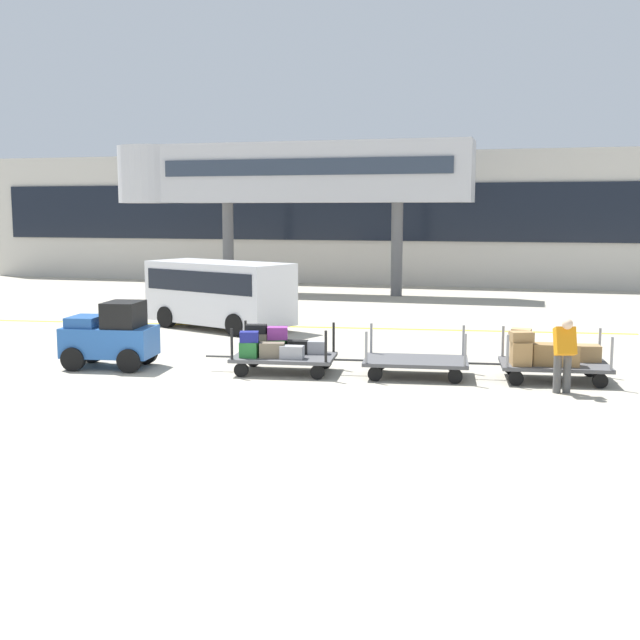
{
  "coord_description": "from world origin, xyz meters",
  "views": [
    {
      "loc": [
        6.93,
        -14.35,
        3.7
      ],
      "look_at": [
        2.43,
        2.42,
        1.31
      ],
      "focal_mm": 44.8,
      "sensor_mm": 36.0,
      "label": 1
    }
  ],
  "objects_px": {
    "baggage_cart_tail": "(548,356)",
    "baggage_tug": "(111,336)",
    "baggage_handler": "(564,352)",
    "baggage_cart_middle": "(415,362)",
    "baggage_cart_lead": "(277,350)",
    "shuttle_van": "(219,289)"
  },
  "relations": [
    {
      "from": "baggage_cart_middle",
      "to": "baggage_cart_tail",
      "type": "xyz_separation_m",
      "value": [
        2.85,
        0.34,
        0.21
      ]
    },
    {
      "from": "baggage_tug",
      "to": "baggage_handler",
      "type": "bearing_deg",
      "value": -0.37
    },
    {
      "from": "baggage_tug",
      "to": "shuttle_van",
      "type": "height_order",
      "value": "shuttle_van"
    },
    {
      "from": "baggage_tug",
      "to": "shuttle_van",
      "type": "distance_m",
      "value": 6.62
    },
    {
      "from": "baggage_tug",
      "to": "baggage_cart_lead",
      "type": "distance_m",
      "value": 4.01
    },
    {
      "from": "baggage_cart_middle",
      "to": "baggage_handler",
      "type": "height_order",
      "value": "baggage_handler"
    },
    {
      "from": "baggage_cart_middle",
      "to": "baggage_cart_lead",
      "type": "bearing_deg",
      "value": -174.25
    },
    {
      "from": "baggage_cart_middle",
      "to": "baggage_handler",
      "type": "bearing_deg",
      "value": -15.57
    },
    {
      "from": "baggage_cart_tail",
      "to": "shuttle_van",
      "type": "bearing_deg",
      "value": 151.13
    },
    {
      "from": "baggage_tug",
      "to": "baggage_cart_tail",
      "type": "relative_size",
      "value": 0.72
    },
    {
      "from": "baggage_tug",
      "to": "baggage_handler",
      "type": "height_order",
      "value": "baggage_tug"
    },
    {
      "from": "baggage_cart_tail",
      "to": "baggage_cart_lead",
      "type": "bearing_deg",
      "value": -173.78
    },
    {
      "from": "baggage_cart_lead",
      "to": "baggage_cart_middle",
      "type": "relative_size",
      "value": 1.0
    },
    {
      "from": "baggage_cart_middle",
      "to": "shuttle_van",
      "type": "height_order",
      "value": "shuttle_van"
    },
    {
      "from": "baggage_tug",
      "to": "baggage_cart_middle",
      "type": "bearing_deg",
      "value": 6.48
    },
    {
      "from": "baggage_cart_tail",
      "to": "baggage_handler",
      "type": "relative_size",
      "value": 1.96
    },
    {
      "from": "baggage_cart_middle",
      "to": "baggage_handler",
      "type": "xyz_separation_m",
      "value": [
        3.14,
        -0.87,
        0.52
      ]
    },
    {
      "from": "baggage_tug",
      "to": "shuttle_van",
      "type": "bearing_deg",
      "value": 89.42
    },
    {
      "from": "baggage_handler",
      "to": "baggage_cart_middle",
      "type": "bearing_deg",
      "value": 164.43
    },
    {
      "from": "baggage_cart_lead",
      "to": "baggage_cart_tail",
      "type": "distance_m",
      "value": 6.03
    },
    {
      "from": "baggage_cart_lead",
      "to": "baggage_cart_tail",
      "type": "height_order",
      "value": "baggage_cart_tail"
    },
    {
      "from": "baggage_cart_tail",
      "to": "baggage_tug",
      "type": "bearing_deg",
      "value": -173.45
    }
  ]
}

